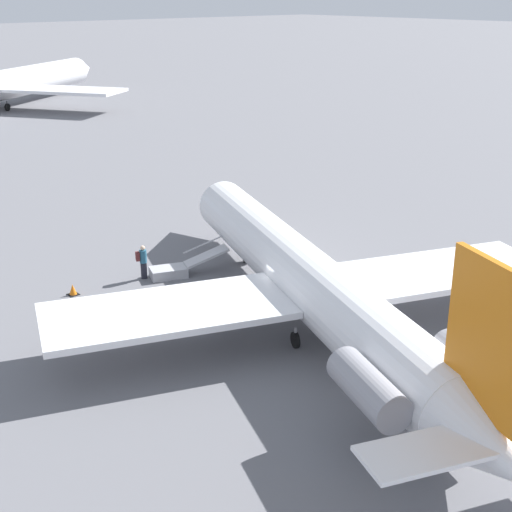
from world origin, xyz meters
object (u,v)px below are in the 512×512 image
Objects in this scene: airplane_main at (311,283)px; passenger at (143,260)px; boarding_stairs at (176,269)px; airplane_far_left at (6,84)px.

airplane_main is 9.83m from passenger.
passenger is at bearing 34.54° from airplane_main.
passenger is at bearing 172.30° from boarding_stairs.
airplane_far_left is 61.15m from passenger.
airplane_far_left reaches higher than boarding_stairs.
airplane_far_left reaches higher than passenger.
airplane_far_left is 8.99× the size of boarding_stairs.
airplane_far_left is 21.22× the size of passenger.
passenger is at bearing -139.63° from airplane_far_left.
airplane_main is 16.27× the size of passenger.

